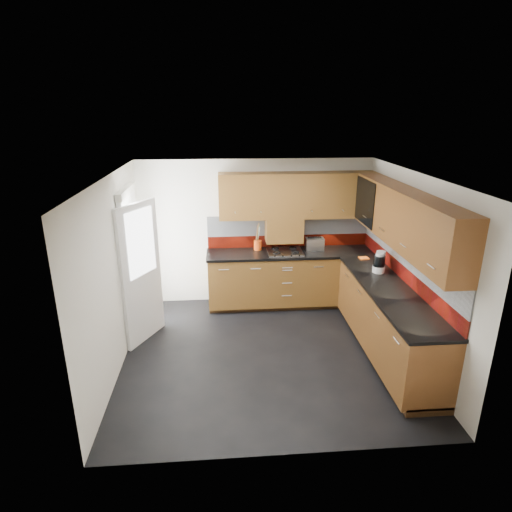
{
  "coord_description": "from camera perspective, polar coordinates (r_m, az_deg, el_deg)",
  "views": [
    {
      "loc": [
        -0.56,
        -5.02,
        3.17
      ],
      "look_at": [
        -0.09,
        0.65,
        1.18
      ],
      "focal_mm": 30.0,
      "sensor_mm": 36.0,
      "label": 1
    }
  ],
  "objects": [
    {
      "name": "paper_towel",
      "position": [
        6.44,
        16.25,
        -0.53
      ],
      "size": [
        0.16,
        0.16,
        0.27
      ],
      "primitive_type": "cylinder",
      "rotation": [
        0.0,
        0.0,
        0.31
      ],
      "color": "white",
      "rests_on": "countertop"
    },
    {
      "name": "extractor_hood",
      "position": [
        6.99,
        3.76,
        3.55
      ],
      "size": [
        0.6,
        0.33,
        0.4
      ],
      "primitive_type": "cube",
      "color": "brown",
      "rests_on": "room"
    },
    {
      "name": "back_door",
      "position": [
        6.27,
        -15.66,
        -1.4
      ],
      "size": [
        0.42,
        1.19,
        2.04
      ],
      "color": "white",
      "rests_on": "room"
    },
    {
      "name": "backsplash",
      "position": [
        6.53,
        11.84,
        1.37
      ],
      "size": [
        2.7,
        3.2,
        0.54
      ],
      "color": "maroon",
      "rests_on": "countertop"
    },
    {
      "name": "toaster",
      "position": [
        7.08,
        7.83,
        1.6
      ],
      "size": [
        0.3,
        0.19,
        0.21
      ],
      "color": "silver",
      "rests_on": "countertop"
    },
    {
      "name": "orange_cloth",
      "position": [
        6.85,
        14.17,
        -0.27
      ],
      "size": [
        0.16,
        0.14,
        0.02
      ],
      "primitive_type": "cube",
      "rotation": [
        0.0,
        0.0,
        0.14
      ],
      "color": "orange",
      "rests_on": "countertop"
    },
    {
      "name": "base_cabinets",
      "position": [
        6.56,
        10.13,
        -5.66
      ],
      "size": [
        2.7,
        3.2,
        0.95
      ],
      "color": "brown",
      "rests_on": "room"
    },
    {
      "name": "utensil_pot",
      "position": [
        7.03,
        0.22,
        1.62
      ],
      "size": [
        0.13,
        0.13,
        0.45
      ],
      "color": "#D24913",
      "rests_on": "countertop"
    },
    {
      "name": "countertop",
      "position": [
        6.36,
        10.29,
        -1.78
      ],
      "size": [
        2.72,
        3.22,
        0.04
      ],
      "color": "black",
      "rests_on": "base_cabinets"
    },
    {
      "name": "room",
      "position": [
        5.32,
        1.55,
        0.97
      ],
      "size": [
        4.0,
        3.8,
        2.64
      ],
      "color": "black"
    },
    {
      "name": "upper_cabinets",
      "position": [
        6.21,
        12.2,
        6.47
      ],
      "size": [
        2.5,
        3.2,
        0.72
      ],
      "color": "brown",
      "rests_on": "room"
    },
    {
      "name": "gas_hob",
      "position": [
        6.93,
        3.9,
        0.59
      ],
      "size": [
        0.57,
        0.5,
        0.04
      ],
      "color": "silver",
      "rests_on": "countertop"
    },
    {
      "name": "glass_cabinet",
      "position": [
        6.62,
        15.53,
        7.22
      ],
      "size": [
        0.32,
        0.8,
        0.66
      ],
      "color": "black",
      "rests_on": "room"
    },
    {
      "name": "food_processor",
      "position": [
        6.3,
        16.08,
        -0.98
      ],
      "size": [
        0.17,
        0.17,
        0.29
      ],
      "color": "white",
      "rests_on": "countertop"
    }
  ]
}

